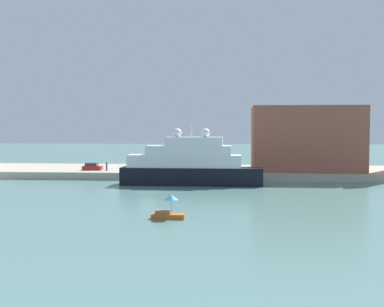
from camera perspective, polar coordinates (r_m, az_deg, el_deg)
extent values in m
plane|color=slate|center=(79.41, -4.99, -4.34)|extent=(400.00, 400.00, 0.00)
cube|color=#ADA38E|center=(105.71, -2.47, -2.06)|extent=(110.00, 21.70, 1.41)
cube|color=black|center=(87.85, -0.06, -2.58)|extent=(24.54, 4.13, 3.08)
cube|color=white|center=(87.74, -0.86, -0.86)|extent=(19.63, 3.80, 2.19)
cube|color=white|center=(87.55, -0.38, 0.37)|extent=(14.73, 3.47, 1.59)
cube|color=white|center=(87.40, 0.26, 1.38)|extent=(9.82, 3.14, 1.51)
cylinder|color=silver|center=(87.40, -0.06, 2.71)|extent=(0.16, 0.16, 2.56)
sphere|color=white|center=(87.22, 1.54, 2.36)|extent=(1.50, 1.50, 1.50)
sphere|color=white|center=(87.66, -1.66, 2.36)|extent=(1.50, 1.50, 1.50)
cube|color=#C66019|center=(56.86, -2.72, -7.08)|extent=(3.70, 1.36, 0.55)
cube|color=#8C6647|center=(56.85, -3.28, -6.57)|extent=(1.63, 1.09, 0.44)
cylinder|color=#B2B2B2|center=(56.63, -2.35, -6.02)|extent=(0.06, 0.06, 1.59)
cone|color=teal|center=(56.47, -2.35, -4.94)|extent=(1.61, 1.61, 0.56)
cube|color=#93513D|center=(103.95, 12.66, 1.68)|extent=(21.24, 15.29, 12.74)
cube|color=#B21E1E|center=(103.43, -11.14, -1.61)|extent=(3.86, 1.89, 0.82)
cube|color=#262D33|center=(103.43, -11.25, -1.22)|extent=(2.31, 1.70, 0.60)
cylinder|color=#334C8C|center=(101.02, -9.60, -1.50)|extent=(0.36, 0.36, 1.57)
sphere|color=tan|center=(100.95, -9.60, -0.99)|extent=(0.24, 0.24, 0.24)
cylinder|color=black|center=(95.00, 1.13, -1.99)|extent=(0.53, 0.53, 0.77)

